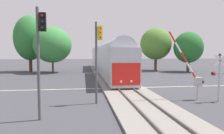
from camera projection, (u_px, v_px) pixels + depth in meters
name	position (u px, v px, depth m)	size (l,w,h in m)	color
ground_plane	(122.00, 88.00, 22.20)	(220.00, 220.00, 0.00)	#3D3D42
road_centre_stripe	(122.00, 88.00, 22.20)	(44.00, 0.20, 0.01)	beige
railway_track	(122.00, 87.00, 22.19)	(4.40, 80.00, 0.32)	gray
commuter_train	(106.00, 58.00, 38.43)	(3.04, 40.73, 5.16)	#B2B7C1
crossing_gate_near	(195.00, 77.00, 16.40)	(3.00, 0.40, 5.37)	#B7B7BC
crossing_signal_mast	(220.00, 72.00, 15.76)	(1.36, 0.44, 3.73)	#B2B2B7
traffic_signal_median	(98.00, 49.00, 15.09)	(0.53, 0.38, 5.96)	#4C4C51
traffic_signal_near_left	(40.00, 45.00, 11.29)	(0.53, 0.38, 6.19)	#4C4C51
oak_behind_train	(52.00, 45.00, 39.05)	(7.08, 7.08, 8.55)	brown
pine_left_background	(30.00, 38.00, 40.99)	(6.16, 6.16, 11.04)	#4C3828
maple_right_background	(188.00, 47.00, 40.91)	(5.66, 5.66, 7.86)	#4C3828
oak_far_right	(156.00, 44.00, 43.69)	(6.48, 6.48, 8.96)	brown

